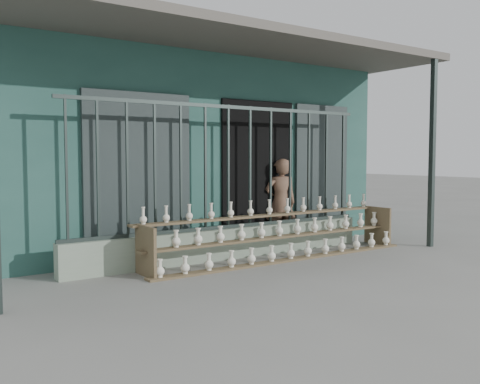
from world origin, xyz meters
TOP-DOWN VIEW (x-y plane):
  - ground at (0.00, 0.00)m, footprint 60.00×60.00m
  - workshop_building at (0.00, 4.23)m, footprint 7.40×6.60m
  - parapet_wall at (0.00, 1.30)m, footprint 5.00×0.20m
  - security_fence at (-0.00, 1.30)m, footprint 5.00×0.04m
  - shelf_rack at (0.64, 0.88)m, footprint 4.50×0.68m
  - elderly_woman at (1.28, 1.66)m, footprint 0.62×0.52m

SIDE VIEW (x-z plane):
  - ground at x=0.00m, z-range 0.00..0.00m
  - parapet_wall at x=0.00m, z-range 0.00..0.45m
  - shelf_rack at x=0.64m, z-range -0.06..0.79m
  - elderly_woman at x=1.28m, z-range 0.00..1.46m
  - security_fence at x=0.00m, z-range 0.45..2.25m
  - workshop_building at x=0.00m, z-range 0.02..3.23m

